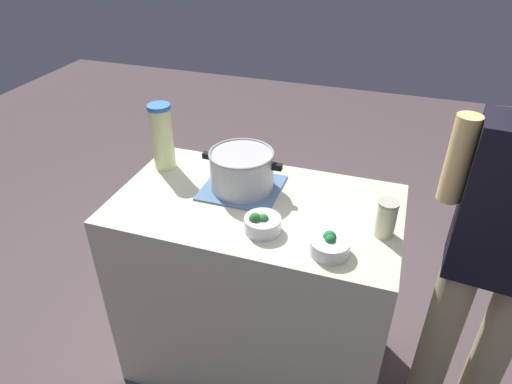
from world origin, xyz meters
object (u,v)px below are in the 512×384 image
at_px(cooking_pot, 242,169).
at_px(lemonade_pitcher, 162,137).
at_px(broccoli_bowl_center, 262,223).
at_px(broccoli_bowl_front, 330,245).
at_px(mason_jar, 386,218).
at_px(person_cook, 498,258).

distance_m(cooking_pot, lemonade_pitcher, 0.39).
relative_size(cooking_pot, broccoli_bowl_center, 2.52).
bearing_deg(broccoli_bowl_front, broccoli_bowl_center, 170.50).
bearing_deg(lemonade_pitcher, broccoli_bowl_center, -29.32).
distance_m(mason_jar, person_cook, 0.42).
bearing_deg(broccoli_bowl_center, person_cook, 12.53).
relative_size(mason_jar, person_cook, 0.09).
relative_size(cooking_pot, lemonade_pitcher, 1.14).
bearing_deg(lemonade_pitcher, mason_jar, -11.24).
relative_size(cooking_pot, broccoli_bowl_front, 2.44).
bearing_deg(person_cook, mason_jar, -170.77).
height_order(mason_jar, person_cook, person_cook).
xyz_separation_m(cooking_pot, lemonade_pitcher, (-0.38, 0.06, 0.06)).
relative_size(cooking_pot, mason_jar, 2.41).
bearing_deg(person_cook, lemonade_pitcher, 174.66).
bearing_deg(cooking_pot, broccoli_bowl_front, -34.59).
bearing_deg(broccoli_bowl_front, lemonade_pitcher, 156.36).
bearing_deg(broccoli_bowl_front, cooking_pot, 145.41).
height_order(cooking_pot, mason_jar, cooking_pot).
height_order(lemonade_pitcher, broccoli_bowl_front, lemonade_pitcher).
relative_size(lemonade_pitcher, person_cook, 0.18).
height_order(broccoli_bowl_front, person_cook, person_cook).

